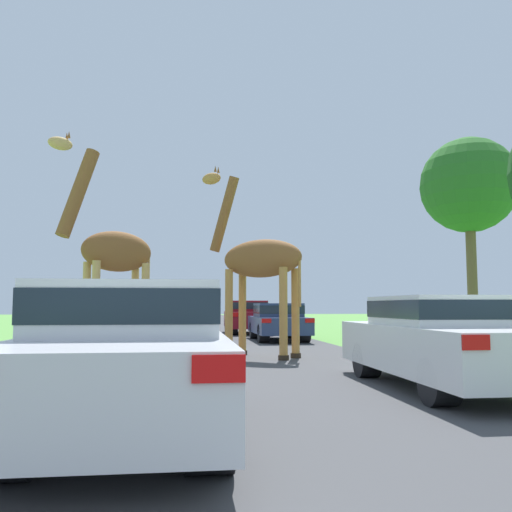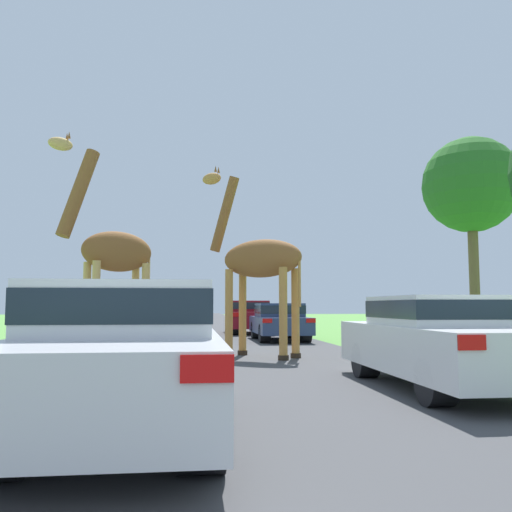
# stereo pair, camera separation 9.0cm
# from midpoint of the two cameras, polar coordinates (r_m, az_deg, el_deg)

# --- Properties ---
(road) EXTENTS (8.39, 120.00, 0.00)m
(road) POSITION_cam_midpoint_polar(r_m,az_deg,el_deg) (29.47, -6.15, -7.60)
(road) COLOR #424244
(road) RESTS_ON ground
(giraffe_near_road) EXTENTS (2.54, 2.13, 4.80)m
(giraffe_near_road) POSITION_cam_midpoint_polar(r_m,az_deg,el_deg) (13.06, 0.43, -0.81)
(giraffe_near_road) COLOR #B77F3D
(giraffe_near_road) RESTS_ON ground
(giraffe_companion) EXTENTS (2.43, 1.79, 5.18)m
(giraffe_companion) POSITION_cam_midpoint_polar(r_m,az_deg,el_deg) (13.28, -14.85, 0.25)
(giraffe_companion) COLOR tan
(giraffe_companion) RESTS_ON ground
(car_lead_maroon) EXTENTS (1.76, 4.24, 1.43)m
(car_lead_maroon) POSITION_cam_midpoint_polar(r_m,az_deg,el_deg) (5.40, -13.15, -9.98)
(car_lead_maroon) COLOR silver
(car_lead_maroon) RESTS_ON ground
(car_queue_right) EXTENTS (1.72, 3.96, 1.30)m
(car_queue_right) POSITION_cam_midpoint_polar(r_m,az_deg,el_deg) (19.30, 2.60, -6.80)
(car_queue_right) COLOR navy
(car_queue_right) RESTS_ON ground
(car_queue_left) EXTENTS (1.80, 3.93, 1.44)m
(car_queue_left) POSITION_cam_midpoint_polar(r_m,az_deg,el_deg) (24.08, -0.65, -6.35)
(car_queue_left) COLOR maroon
(car_queue_left) RESTS_ON ground
(car_far_ahead) EXTENTS (1.72, 4.52, 1.36)m
(car_far_ahead) POSITION_cam_midpoint_polar(r_m,az_deg,el_deg) (8.58, 19.00, -8.26)
(car_far_ahead) COLOR silver
(car_far_ahead) RESTS_ON ground
(tree_right_cluster) EXTENTS (4.05, 4.05, 8.37)m
(tree_right_cluster) POSITION_cam_midpoint_polar(r_m,az_deg,el_deg) (24.92, 21.79, 6.87)
(tree_right_cluster) COLOR brown
(tree_right_cluster) RESTS_ON ground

